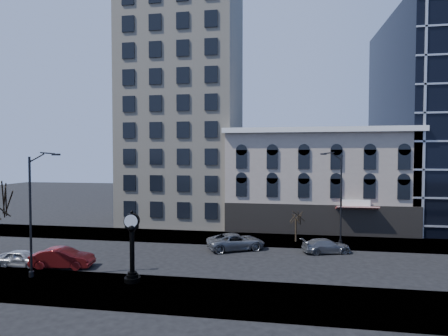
% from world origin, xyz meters
% --- Properties ---
extents(ground, '(160.00, 160.00, 0.00)m').
position_xyz_m(ground, '(0.00, 0.00, 0.00)').
color(ground, black).
rests_on(ground, ground).
extents(sidewalk_far, '(160.00, 6.00, 0.12)m').
position_xyz_m(sidewalk_far, '(0.00, 8.00, 0.06)').
color(sidewalk_far, gray).
rests_on(sidewalk_far, ground).
extents(sidewalk_near, '(160.00, 6.00, 0.12)m').
position_xyz_m(sidewalk_near, '(0.00, -8.00, 0.06)').
color(sidewalk_near, gray).
rests_on(sidewalk_near, ground).
extents(cream_tower, '(15.90, 15.40, 42.50)m').
position_xyz_m(cream_tower, '(-6.11, 18.88, 19.32)').
color(cream_tower, beige).
rests_on(cream_tower, ground).
extents(victorian_row, '(22.60, 11.19, 12.50)m').
position_xyz_m(victorian_row, '(12.00, 15.89, 6.00)').
color(victorian_row, '#A29486').
rests_on(victorian_row, ground).
extents(street_clock, '(1.17, 1.17, 5.16)m').
position_xyz_m(street_clock, '(-3.05, -6.50, 2.45)').
color(street_clock, black).
rests_on(street_clock, sidewalk_near).
extents(street_lamp_near, '(2.42, 0.89, 9.55)m').
position_xyz_m(street_lamp_near, '(-10.25, -6.59, 7.33)').
color(street_lamp_near, black).
rests_on(street_lamp_near, sidewalk_near).
extents(street_lamp_far, '(2.44, 0.92, 9.64)m').
position_xyz_m(street_lamp_far, '(12.97, 6.60, 7.39)').
color(street_lamp_far, black).
rests_on(street_lamp_far, sidewalk_far).
extents(bare_tree_far, '(2.34, 2.34, 4.02)m').
position_xyz_m(bare_tree_far, '(9.19, 7.36, 3.15)').
color(bare_tree_far, black).
rests_on(bare_tree_far, sidewalk_far).
extents(car_near_a, '(4.03, 1.66, 1.37)m').
position_xyz_m(car_near_a, '(-13.69, -4.29, 0.68)').
color(car_near_a, '#A5A8AD').
rests_on(car_near_a, ground).
extents(car_near_b, '(5.10, 2.45, 1.61)m').
position_xyz_m(car_near_b, '(-10.17, -4.07, 0.81)').
color(car_near_b, maroon).
rests_on(car_near_b, ground).
extents(car_far_a, '(6.26, 4.78, 1.58)m').
position_xyz_m(car_far_a, '(3.24, 3.67, 0.79)').
color(car_far_a, '#595B60').
rests_on(car_far_a, ground).
extents(car_far_b, '(4.93, 3.09, 1.33)m').
position_xyz_m(car_far_b, '(11.84, 3.84, 0.67)').
color(car_far_b, '#595B60').
rests_on(car_far_b, ground).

